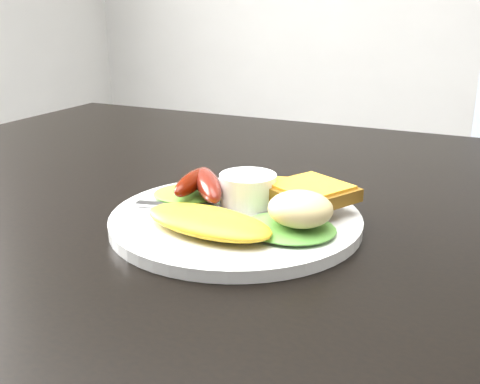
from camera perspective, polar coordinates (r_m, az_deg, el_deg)
dining_table at (r=0.66m, az=3.92°, el=-1.68°), size 1.20×0.80×0.04m
person at (r=1.16m, az=4.41°, el=7.30°), size 0.62×0.54×1.46m
plate at (r=0.56m, az=-0.44°, el=-2.84°), size 0.25×0.25×0.01m
lettuce_left at (r=0.60m, az=-5.35°, el=-0.13°), size 0.09×0.09×0.01m
lettuce_right at (r=0.51m, az=5.02°, el=-3.63°), size 0.09×0.08×0.01m
omelette at (r=0.51m, az=-3.28°, el=-3.02°), size 0.14×0.08×0.02m
sausage_a at (r=0.59m, az=-4.88°, el=1.04°), size 0.03×0.09×0.02m
sausage_b at (r=0.58m, az=-3.28°, el=0.79°), size 0.08×0.09×0.02m
ramekin at (r=0.57m, az=0.81°, el=0.17°), size 0.07×0.07×0.03m
toast_a at (r=0.60m, az=4.02°, el=-0.01°), size 0.08×0.08×0.01m
toast_b at (r=0.56m, az=7.16°, el=-0.10°), size 0.10×0.10×0.01m
potato_salad at (r=0.50m, az=6.15°, el=-1.72°), size 0.07×0.06×0.03m
fork at (r=0.57m, az=-3.94°, el=-1.64°), size 0.14×0.04×0.00m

